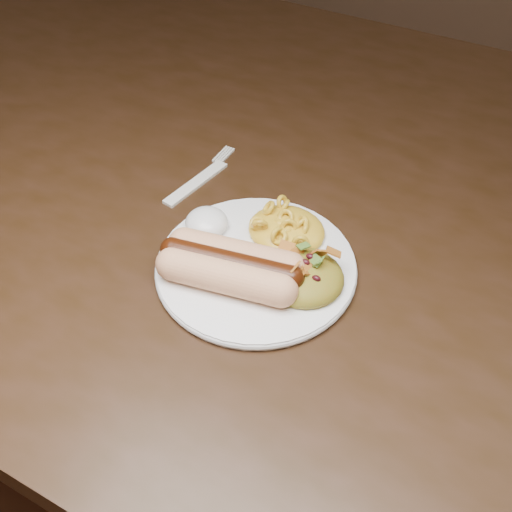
% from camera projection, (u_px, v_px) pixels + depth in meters
% --- Properties ---
extents(floor, '(4.00, 4.00, 0.00)m').
position_uv_depth(floor, '(303.00, 467.00, 1.25)').
color(floor, '#5E2514').
rests_on(floor, ground).
extents(table, '(1.60, 0.90, 0.75)m').
position_uv_depth(table, '(332.00, 244.00, 0.78)').
color(table, black).
rests_on(table, floor).
extents(plate, '(0.24, 0.24, 0.01)m').
position_uv_depth(plate, '(256.00, 266.00, 0.62)').
color(plate, white).
rests_on(plate, table).
extents(hotdog, '(0.13, 0.09, 0.03)m').
position_uv_depth(hotdog, '(231.00, 265.00, 0.59)').
color(hotdog, '#FFC48B').
rests_on(hotdog, plate).
extents(mac_and_cheese, '(0.10, 0.10, 0.03)m').
position_uv_depth(mac_and_cheese, '(287.00, 222.00, 0.64)').
color(mac_and_cheese, gold).
rests_on(mac_and_cheese, plate).
extents(sour_cream, '(0.05, 0.05, 0.03)m').
position_uv_depth(sour_cream, '(206.00, 219.00, 0.64)').
color(sour_cream, white).
rests_on(sour_cream, plate).
extents(taco_salad, '(0.08, 0.08, 0.04)m').
position_uv_depth(taco_salad, '(303.00, 271.00, 0.59)').
color(taco_salad, '#AD410B').
rests_on(taco_salad, plate).
extents(fork, '(0.05, 0.16, 0.00)m').
position_uv_depth(fork, '(196.00, 183.00, 0.72)').
color(fork, white).
rests_on(fork, table).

